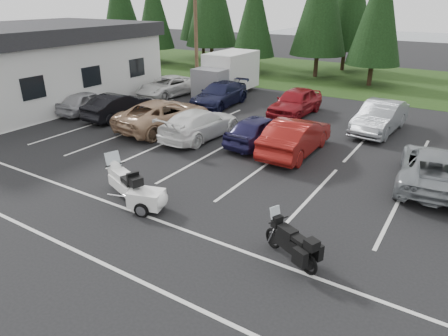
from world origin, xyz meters
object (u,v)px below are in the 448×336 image
car_near_2 (164,114)px  car_near_4 (259,130)px  car_near_6 (434,168)px  car_far_1 (220,95)px  box_truck (224,75)px  car_near_1 (119,106)px  utility_pole (196,26)px  adventure_motorcycle (291,239)px  building (27,64)px  car_far_2 (295,102)px  cargo_trailer (147,201)px  car_near_3 (200,124)px  car_near_0 (87,102)px  car_far_0 (168,86)px  car_far_3 (380,117)px  car_near_5 (296,136)px  touring_motorcycle (124,178)px

car_near_2 → car_near_4: 5.48m
car_near_6 → car_far_1: car_far_1 is taller
box_truck → car_near_1: bearing=-103.5°
utility_pole → car_near_1: utility_pole is taller
car_far_1 → adventure_motorcycle: (10.61, -12.87, -0.07)m
building → car_near_6: bearing=0.1°
car_far_2 → cargo_trailer: size_ratio=2.91×
utility_pole → car_far_1: 5.72m
utility_pole → car_far_2: 9.44m
box_truck → car_far_2: 6.83m
utility_pole → car_near_3: size_ratio=1.81×
car_near_0 → car_near_2: 6.01m
car_near_1 → adventure_motorcycle: bearing=152.3°
car_near_2 → utility_pole: bearing=-60.6°
car_far_0 → car_far_3: (14.65, -0.45, 0.10)m
building → car_near_3: (14.06, -0.11, -1.73)m
car_far_1 → car_near_4: bearing=-46.0°
car_far_0 → car_far_3: size_ratio=1.03×
car_near_0 → car_near_1: bearing=179.0°
building → car_near_5: building is taller
car_near_0 → car_near_6: bearing=174.5°
box_truck → car_far_2: box_truck is taller
car_far_3 → touring_motorcycle: size_ratio=1.79×
building → cargo_trailer: (16.94, -7.19, -2.08)m
car_near_4 → touring_motorcycle: touring_motorcycle is taller
building → touring_motorcycle: size_ratio=5.81×
car_near_4 → car_far_2: (-0.59, 5.74, 0.08)m
box_truck → car_far_3: size_ratio=1.16×
car_near_2 → car_far_0: size_ratio=1.13×
car_near_0 → car_near_4: bearing=177.4°
car_far_0 → car_far_2: size_ratio=1.06×
car_far_2 → car_near_1: bearing=-142.4°
utility_pole → car_near_2: bearing=-65.8°
car_far_1 → cargo_trailer: 14.02m
car_near_6 → car_far_3: 6.47m
building → touring_motorcycle: building is taller
car_near_2 → touring_motorcycle: 8.03m
building → touring_motorcycle: bearing=-23.8°
car_far_1 → utility_pole: bearing=142.8°
car_near_6 → car_near_5: bearing=-8.9°
car_near_0 → car_near_3: car_near_3 is taller
adventure_motorcycle → car_near_6: bearing=94.3°
car_near_2 → car_far_1: bearing=-83.6°
utility_pole → adventure_motorcycle: size_ratio=4.07×
car_near_6 → car_far_0: (-17.86, 6.07, -0.02)m
utility_pole → car_near_5: size_ratio=1.84×
car_near_0 → car_far_0: 6.21m
car_near_0 → car_far_1: car_far_1 is taller
utility_pole → car_near_5: (10.98, -7.62, -3.89)m
building → car_near_3: size_ratio=3.14×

